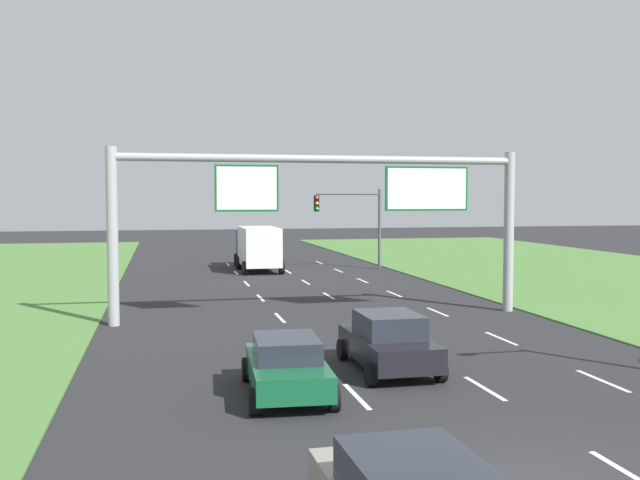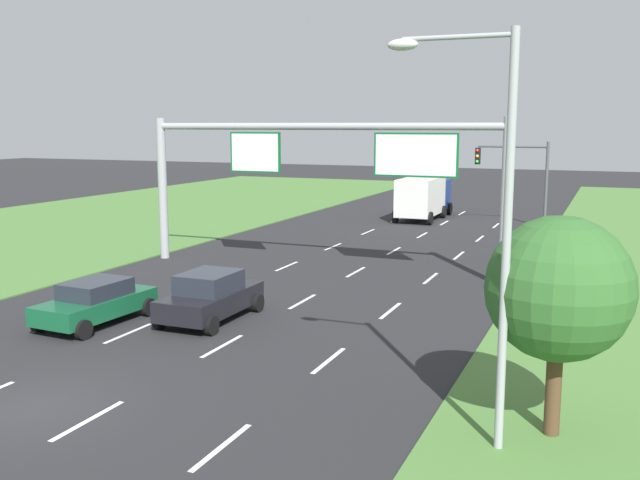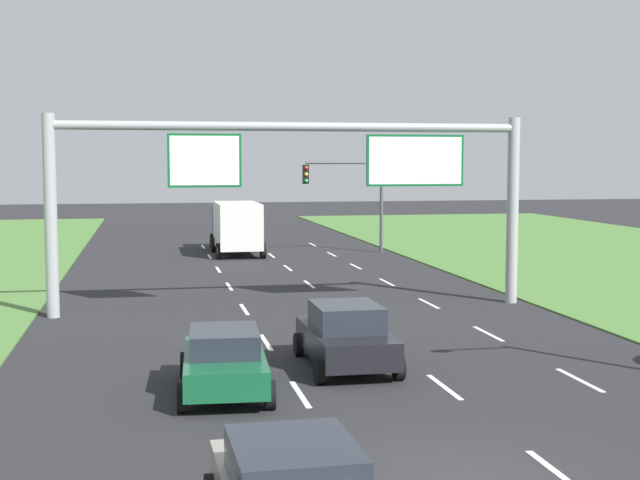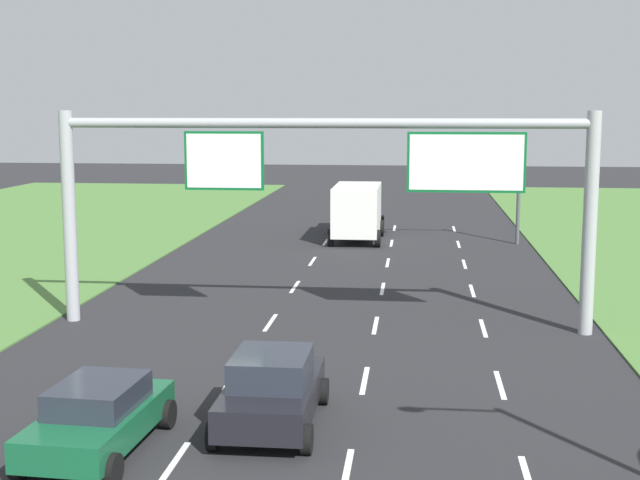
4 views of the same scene
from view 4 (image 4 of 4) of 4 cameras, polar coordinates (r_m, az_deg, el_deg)
lane_dashes_inner_left at (r=24.12m, az=-5.55°, el=-8.65°), size 0.14×62.40×0.01m
lane_dashes_inner_right at (r=23.68m, az=2.88°, el=-8.95°), size 0.14×62.40×0.01m
lane_dashes_slip at (r=23.75m, az=11.44°, el=-9.06°), size 0.14×62.40×0.01m
car_near_red at (r=19.33m, az=-13.99°, el=-10.88°), size 2.33×4.34×1.49m
car_mid_lane at (r=20.23m, az=-3.09°, el=-9.53°), size 2.21×4.27×1.69m
box_truck at (r=48.49m, az=2.47°, el=2.02°), size 2.72×7.44×2.99m
sign_gantry at (r=28.39m, az=0.80°, el=4.01°), size 17.24×0.44×7.00m
traffic_light_mast at (r=47.19m, az=10.30°, el=4.42°), size 4.76×0.49×5.60m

